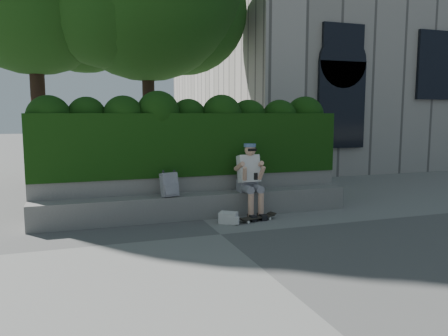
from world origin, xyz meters
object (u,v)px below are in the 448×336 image
object	(u,v)px
person	(250,177)
backpack_plaid	(169,185)
backpack_ground	(228,218)
skateboard	(257,217)

from	to	relation	value
person	backpack_plaid	size ratio (longest dim) A/B	3.19
person	backpack_ground	xyz separation A→B (m)	(-0.58, -0.43, -0.65)
backpack_ground	person	bearing A→B (deg)	71.49
backpack_plaid	backpack_ground	distance (m)	1.22
skateboard	backpack_plaid	world-z (taller)	backpack_plaid
backpack_plaid	backpack_ground	xyz separation A→B (m)	(0.95, -0.51, -0.57)
person	skateboard	size ratio (longest dim) A/B	1.89
skateboard	backpack_ground	world-z (taller)	backpack_ground
skateboard	backpack_ground	xyz separation A→B (m)	(-0.55, -0.01, 0.04)
skateboard	backpack_ground	bearing A→B (deg)	165.85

